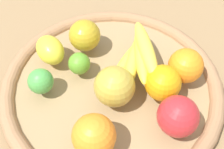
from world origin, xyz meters
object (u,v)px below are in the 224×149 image
at_px(apple_0, 115,86).
at_px(banana_bunch, 138,55).
at_px(orange_0, 95,136).
at_px(lime_0, 79,63).
at_px(apple_2, 178,116).
at_px(orange_1, 186,66).
at_px(lime_1, 41,81).
at_px(lemon_0, 50,50).
at_px(orange_2, 163,83).
at_px(apple_1, 85,35).

height_order(apple_0, banana_bunch, apple_0).
bearing_deg(orange_0, lime_0, 24.76).
xyz_separation_m(apple_2, orange_1, (0.12, -0.01, -0.00)).
bearing_deg(orange_1, lime_1, 108.02).
relative_size(lemon_0, orange_1, 1.06).
distance_m(apple_0, orange_1, 0.15).
xyz_separation_m(orange_0, lemon_0, (0.18, 0.14, -0.01)).
relative_size(lime_0, lemon_0, 0.62).
relative_size(banana_bunch, orange_0, 2.14).
height_order(lime_1, lemon_0, lemon_0).
relative_size(lime_0, orange_2, 0.65).
distance_m(apple_0, banana_bunch, 0.09).
height_order(banana_bunch, orange_2, orange_2).
bearing_deg(apple_2, banana_bunch, 34.60).
distance_m(orange_2, orange_1, 0.06).
bearing_deg(orange_0, banana_bunch, -11.94).
distance_m(banana_bunch, apple_1, 0.12).
bearing_deg(orange_1, apple_2, 176.36).
height_order(apple_2, orange_0, same).
distance_m(apple_2, orange_1, 0.12).
relative_size(orange_2, lemon_0, 0.95).
distance_m(lime_0, apple_1, 0.07).
height_order(lime_1, orange_2, orange_2).
height_order(lime_1, lime_0, lime_1).
bearing_deg(apple_0, banana_bunch, -18.21).
height_order(apple_2, orange_2, apple_2).
bearing_deg(orange_1, orange_2, 142.38).
bearing_deg(banana_bunch, orange_1, -95.66).
distance_m(apple_2, banana_bunch, 0.16).
distance_m(lime_0, orange_1, 0.21).
distance_m(apple_0, apple_1, 0.15).
bearing_deg(orange_2, lemon_0, 79.45).
relative_size(apple_2, orange_2, 1.06).
xyz_separation_m(apple_2, orange_2, (0.07, 0.03, -0.00)).
bearing_deg(apple_1, orange_1, -101.11).
bearing_deg(orange_2, orange_1, -37.62).
height_order(apple_2, lime_1, apple_2).
bearing_deg(orange_2, apple_1, 61.98).
xyz_separation_m(apple_0, banana_bunch, (0.09, -0.03, -0.00)).
height_order(orange_0, apple_1, orange_0).
distance_m(apple_0, lime_0, 0.10).
relative_size(apple_1, orange_1, 0.98).
bearing_deg(orange_0, lime_1, 53.83).
relative_size(lime_0, apple_1, 0.66).
height_order(lime_1, apple_0, apple_0).
bearing_deg(lemon_0, banana_bunch, -84.75).
distance_m(apple_1, orange_1, 0.22).
bearing_deg(apple_0, lime_1, 92.80).
bearing_deg(apple_2, orange_0, 116.55).
relative_size(orange_0, apple_1, 1.08).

